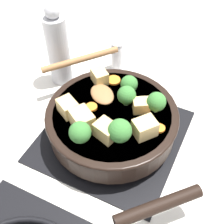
# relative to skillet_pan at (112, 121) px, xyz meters

# --- Properties ---
(ground_plane) EXTENTS (2.40, 2.40, 0.00)m
(ground_plane) POSITION_rel_skillet_pan_xyz_m (0.00, -0.00, -0.06)
(ground_plane) COLOR white
(front_burner_grate) EXTENTS (0.31, 0.31, 0.03)m
(front_burner_grate) POSITION_rel_skillet_pan_xyz_m (0.00, -0.00, -0.05)
(front_burner_grate) COLOR black
(front_burner_grate) RESTS_ON ground_plane
(skillet_pan) EXTENTS (0.37, 0.37, 0.06)m
(skillet_pan) POSITION_rel_skillet_pan_xyz_m (0.00, 0.00, 0.00)
(skillet_pan) COLOR black
(skillet_pan) RESTS_ON front_burner_grate
(wooden_spoon) EXTENTS (0.22, 0.21, 0.02)m
(wooden_spoon) POSITION_rel_skillet_pan_xyz_m (0.10, -0.08, 0.03)
(wooden_spoon) COLOR olive
(wooden_spoon) RESTS_ON skillet_pan
(tofu_cube_center_large) EXTENTS (0.06, 0.06, 0.04)m
(tofu_cube_center_large) POSITION_rel_skillet_pan_xyz_m (-0.08, 0.02, 0.04)
(tofu_cube_center_large) COLOR #DBB770
(tofu_cube_center_large) RESTS_ON skillet_pan
(tofu_cube_near_handle) EXTENTS (0.04, 0.04, 0.03)m
(tofu_cube_near_handle) POSITION_rel_skillet_pan_xyz_m (-0.05, -0.03, 0.04)
(tofu_cube_near_handle) COLOR #DBB770
(tofu_cube_near_handle) RESTS_ON skillet_pan
(tofu_cube_east_chunk) EXTENTS (0.05, 0.05, 0.03)m
(tofu_cube_east_chunk) POSITION_rel_skillet_pan_xyz_m (-0.02, 0.06, 0.04)
(tofu_cube_east_chunk) COLOR #DBB770
(tofu_cube_east_chunk) RESTS_ON skillet_pan
(tofu_cube_west_chunk) EXTENTS (0.05, 0.05, 0.03)m
(tofu_cube_west_chunk) POSITION_rel_skillet_pan_xyz_m (0.07, -0.08, 0.04)
(tofu_cube_west_chunk) COLOR #DBB770
(tofu_cube_west_chunk) RESTS_ON skillet_pan
(tofu_cube_back_piece) EXTENTS (0.06, 0.06, 0.04)m
(tofu_cube_back_piece) POSITION_rel_skillet_pan_xyz_m (0.04, 0.06, 0.05)
(tofu_cube_back_piece) COLOR #DBB770
(tofu_cube_back_piece) RESTS_ON skillet_pan
(tofu_cube_front_piece) EXTENTS (0.05, 0.05, 0.03)m
(tofu_cube_front_piece) POSITION_rel_skillet_pan_xyz_m (0.09, 0.04, 0.04)
(tofu_cube_front_piece) COLOR #DBB770
(tofu_cube_front_piece) RESTS_ON skillet_pan
(broccoli_floret_near_spoon) EXTENTS (0.04, 0.04, 0.05)m
(broccoli_floret_near_spoon) POSITION_rel_skillet_pan_xyz_m (-0.08, -0.05, 0.05)
(broccoli_floret_near_spoon) COLOR #709956
(broccoli_floret_near_spoon) RESTS_ON skillet_pan
(broccoli_floret_center_top) EXTENTS (0.04, 0.04, 0.05)m
(broccoli_floret_center_top) POSITION_rel_skillet_pan_xyz_m (-0.02, -0.04, 0.05)
(broccoli_floret_center_top) COLOR #709956
(broccoli_floret_center_top) RESTS_ON skillet_pan
(broccoli_floret_east_rim) EXTENTS (0.05, 0.05, 0.05)m
(broccoli_floret_east_rim) POSITION_rel_skillet_pan_xyz_m (-0.04, 0.06, 0.06)
(broccoli_floret_east_rim) COLOR #709956
(broccoli_floret_east_rim) RESTS_ON skillet_pan
(broccoli_floret_west_rim) EXTENTS (0.04, 0.04, 0.05)m
(broccoli_floret_west_rim) POSITION_rel_skillet_pan_xyz_m (-0.01, -0.07, 0.05)
(broccoli_floret_west_rim) COLOR #709956
(broccoli_floret_west_rim) RESTS_ON skillet_pan
(broccoli_floret_north_edge) EXTENTS (0.04, 0.04, 0.05)m
(broccoli_floret_north_edge) POSITION_rel_skillet_pan_xyz_m (0.02, 0.10, 0.05)
(broccoli_floret_north_edge) COLOR #709956
(broccoli_floret_north_edge) RESTS_ON skillet_pan
(carrot_slice_orange_thin) EXTENTS (0.02, 0.02, 0.01)m
(carrot_slice_orange_thin) POSITION_rel_skillet_pan_xyz_m (-0.08, -0.01, 0.03)
(carrot_slice_orange_thin) COLOR orange
(carrot_slice_orange_thin) RESTS_ON skillet_pan
(carrot_slice_near_center) EXTENTS (0.03, 0.03, 0.01)m
(carrot_slice_near_center) POSITION_rel_skillet_pan_xyz_m (0.05, 0.01, 0.03)
(carrot_slice_near_center) COLOR orange
(carrot_slice_near_center) RESTS_ON skillet_pan
(carrot_slice_edge_slice) EXTENTS (0.03, 0.03, 0.01)m
(carrot_slice_edge_slice) POSITION_rel_skillet_pan_xyz_m (0.04, -0.09, 0.03)
(carrot_slice_edge_slice) COLOR orange
(carrot_slice_edge_slice) RESTS_ON skillet_pan
(carrot_slice_under_broccoli) EXTENTS (0.02, 0.02, 0.01)m
(carrot_slice_under_broccoli) POSITION_rel_skillet_pan_xyz_m (-0.11, -0.00, 0.03)
(carrot_slice_under_broccoli) COLOR orange
(carrot_slice_under_broccoli) RESTS_ON skillet_pan
(pepper_mill) EXTENTS (0.06, 0.06, 0.23)m
(pepper_mill) POSITION_rel_skillet_pan_xyz_m (0.21, -0.12, 0.04)
(pepper_mill) COLOR #B2B2B7
(pepper_mill) RESTS_ON ground_plane
(salt_shaker) EXTENTS (0.04, 0.04, 0.09)m
(salt_shaker) POSITION_rel_skillet_pan_xyz_m (0.10, -0.23, -0.02)
(salt_shaker) COLOR white
(salt_shaker) RESTS_ON ground_plane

